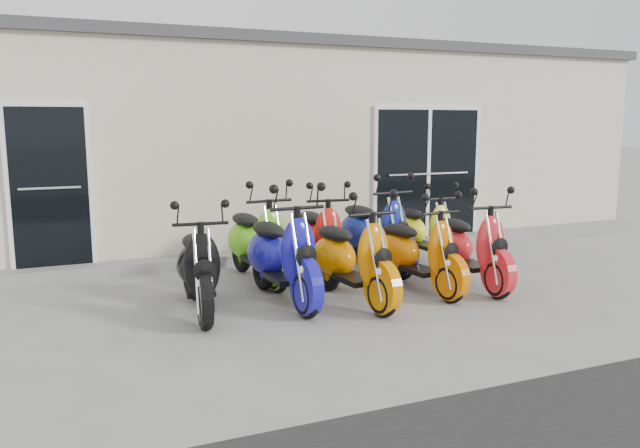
# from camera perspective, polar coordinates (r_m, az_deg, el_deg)

# --- Properties ---
(ground) EXTENTS (80.00, 80.00, 0.00)m
(ground) POSITION_cam_1_polar(r_m,az_deg,el_deg) (7.69, 1.74, -6.20)
(ground) COLOR gray
(ground) RESTS_ON ground
(building) EXTENTS (14.00, 6.00, 3.20)m
(building) POSITION_cam_1_polar(r_m,az_deg,el_deg) (12.33, -8.36, 7.13)
(building) COLOR beige
(building) RESTS_ON ground
(roof_cap) EXTENTS (14.20, 6.20, 0.16)m
(roof_cap) POSITION_cam_1_polar(r_m,az_deg,el_deg) (12.38, -8.55, 14.92)
(roof_cap) COLOR #3F3F42
(roof_cap) RESTS_ON building
(front_step) EXTENTS (14.00, 0.40, 0.15)m
(front_step) POSITION_cam_1_polar(r_m,az_deg,el_deg) (9.49, -3.32, -2.73)
(front_step) COLOR gray
(front_step) RESTS_ON ground
(door_left) EXTENTS (1.07, 0.08, 2.22)m
(door_left) POSITION_cam_1_polar(r_m,az_deg,el_deg) (8.94, -23.49, 3.45)
(door_left) COLOR black
(door_left) RESTS_ON front_step
(door_right) EXTENTS (2.02, 0.08, 2.22)m
(door_right) POSITION_cam_1_polar(r_m,az_deg,el_deg) (10.59, 9.77, 4.89)
(door_right) COLOR black
(door_right) RESTS_ON front_step
(scooter_front_black) EXTENTS (0.83, 1.82, 1.30)m
(scooter_front_black) POSITION_cam_1_polar(r_m,az_deg,el_deg) (6.82, -11.10, -2.77)
(scooter_front_black) COLOR black
(scooter_front_black) RESTS_ON ground
(scooter_front_blue) EXTENTS (0.81, 1.97, 1.43)m
(scooter_front_blue) POSITION_cam_1_polar(r_m,az_deg,el_deg) (7.09, -3.52, -1.63)
(scooter_front_blue) COLOR #17149F
(scooter_front_blue) RESTS_ON ground
(scooter_front_orange_a) EXTENTS (0.83, 1.88, 1.35)m
(scooter_front_orange_a) POSITION_cam_1_polar(r_m,az_deg,el_deg) (7.09, 2.96, -1.95)
(scooter_front_orange_a) COLOR #D97400
(scooter_front_orange_a) RESTS_ON ground
(scooter_front_orange_b) EXTENTS (0.84, 1.78, 1.27)m
(scooter_front_orange_b) POSITION_cam_1_polar(r_m,az_deg,el_deg) (7.65, 8.98, -1.51)
(scooter_front_orange_b) COLOR #D26501
(scooter_front_orange_b) RESTS_ON ground
(scooter_front_red) EXTENTS (0.76, 1.81, 1.31)m
(scooter_front_red) POSITION_cam_1_polar(r_m,az_deg,el_deg) (8.00, 13.61, -1.03)
(scooter_front_red) COLOR red
(scooter_front_red) RESTS_ON ground
(scooter_back_green) EXTENTS (0.84, 1.90, 1.37)m
(scooter_back_green) POSITION_cam_1_polar(r_m,az_deg,el_deg) (8.07, -5.81, -0.52)
(scooter_back_green) COLOR #5FC819
(scooter_back_green) RESTS_ON ground
(scooter_back_red) EXTENTS (0.82, 1.84, 1.31)m
(scooter_back_red) POSITION_cam_1_polar(r_m,az_deg,el_deg) (8.40, -0.10, -0.26)
(scooter_back_red) COLOR red
(scooter_back_red) RESTS_ON ground
(scooter_back_blue) EXTENTS (0.85, 1.95, 1.40)m
(scooter_back_blue) POSITION_cam_1_polar(r_m,az_deg,el_deg) (8.69, 5.04, 0.31)
(scooter_back_blue) COLOR navy
(scooter_back_blue) RESTS_ON ground
(scooter_back_yellow) EXTENTS (0.66, 1.68, 1.23)m
(scooter_back_yellow) POSITION_cam_1_polar(r_m,az_deg,el_deg) (9.24, 9.52, 0.22)
(scooter_back_yellow) COLOR #FFFE1C
(scooter_back_yellow) RESTS_ON ground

